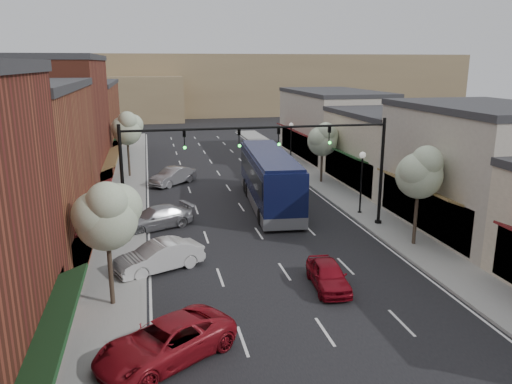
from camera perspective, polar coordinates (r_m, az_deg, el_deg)
ground at (r=23.97m, az=4.57°, el=-10.94°), size 160.00×160.00×0.00m
sidewalk_left at (r=40.55m, az=-14.65°, el=-0.55°), size 2.80×73.00×0.15m
sidewalk_right at (r=43.11m, az=8.22°, el=0.66°), size 2.80×73.00×0.15m
curb_left at (r=40.50m, az=-12.67°, el=-0.45°), size 0.25×73.00×0.17m
curb_right at (r=42.65m, az=6.46°, el=0.57°), size 0.25×73.00×0.17m
bldg_left_midfar at (r=41.72m, az=-23.12°, el=6.64°), size 10.14×14.10×10.90m
bldg_left_far at (r=57.55m, az=-20.14°, el=7.53°), size 10.14×18.10×8.40m
bldg_right_midnear at (r=34.02m, az=24.34°, el=2.41°), size 9.14×12.10×7.90m
bldg_right_midfar at (r=44.17m, az=15.08°, el=4.74°), size 9.14×12.10×6.40m
bldg_right_far at (r=56.78m, az=8.69°, el=7.65°), size 9.14×16.10×7.40m
hill_far at (r=110.96m, az=-9.11°, el=12.12°), size 120.00×30.00×12.00m
hill_near at (r=100.62m, az=-23.20°, el=9.78°), size 50.00×20.00×8.00m
signal_mast_right at (r=31.61m, az=10.37°, el=3.96°), size 8.22×0.46×7.00m
signal_mast_left at (r=29.25m, az=-10.48°, el=3.11°), size 8.22×0.46×7.00m
tree_right_near at (r=29.29m, az=18.31°, el=2.29°), size 2.85×2.65×5.95m
tree_right_far at (r=43.68m, az=7.69°, el=6.10°), size 2.85×2.65×5.43m
tree_left_near at (r=21.58m, az=-16.66°, el=-2.42°), size 2.85×2.65×5.69m
tree_left_far at (r=47.01m, az=-14.50°, el=7.12°), size 2.85×2.65×6.13m
lamp_post_near at (r=35.03m, az=11.99°, el=2.20°), size 0.44×0.44×4.44m
lamp_post_far at (r=51.24m, az=4.02°, el=6.31°), size 0.44×0.44×4.44m
coach_bus at (r=36.74m, az=1.55°, el=1.57°), size 3.85×13.17×3.97m
red_hatchback at (r=23.98m, az=8.24°, el=-9.35°), size 1.84×3.90×1.29m
parked_car_a at (r=18.69m, az=-10.31°, el=-16.52°), size 5.66×4.83×1.44m
parked_car_b at (r=26.04m, az=-11.02°, el=-7.24°), size 4.80×3.29×1.50m
parked_car_c at (r=32.55m, az=-11.34°, el=-2.90°), size 5.21×3.70×1.40m
parked_car_e at (r=44.00m, az=-9.49°, el=1.80°), size 4.32×4.35×1.50m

